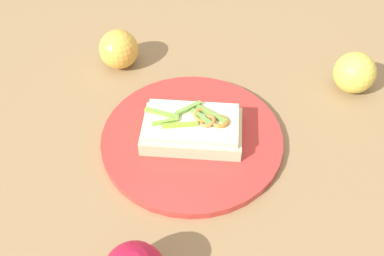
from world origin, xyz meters
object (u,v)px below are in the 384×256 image
at_px(apple_1, 355,73).
at_px(plate, 192,139).
at_px(apple_2, 119,49).
at_px(sandwich, 192,128).

bearing_deg(apple_1, plate, 59.52).
height_order(apple_1, apple_2, same).
bearing_deg(plate, sandwich, -130.69).
bearing_deg(apple_2, sandwich, 160.31).
height_order(plate, sandwich, sandwich).
distance_m(apple_1, apple_2, 0.45).
bearing_deg(apple_1, sandwich, 59.54).
xyz_separation_m(sandwich, apple_1, (-0.17, -0.28, 0.01)).
bearing_deg(sandwich, plate, 18.64).
bearing_deg(sandwich, apple_1, -151.13).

